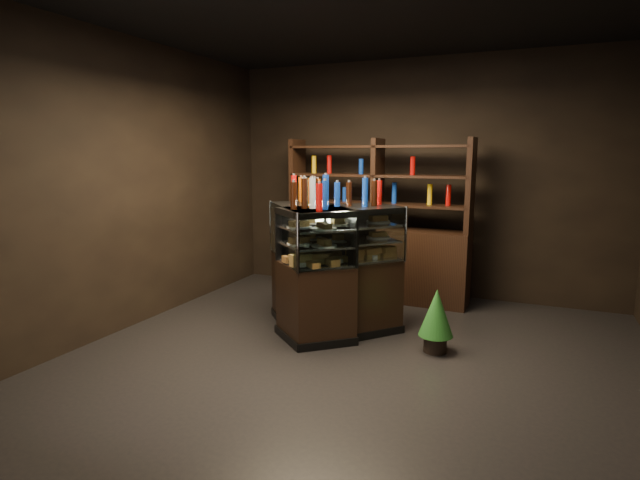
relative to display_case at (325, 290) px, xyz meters
The scene contains 7 objects.
ground 0.95m from the display_case, 50.06° to the right, with size 5.00×5.00×0.00m, color black.
room_shell 1.72m from the display_case, 50.06° to the right, with size 5.02×5.02×3.01m.
display_case is the anchor object (origin of this frame).
food_display 0.53m from the display_case, 90.11° to the right, with size 1.19×0.94×0.41m.
bottles_top 1.00m from the display_case, 89.89° to the left, with size 1.02×0.80×0.30m.
potted_conifer 1.16m from the display_case, ahead, with size 0.32×0.32×0.68m.
back_shelving 1.42m from the display_case, 85.47° to the left, with size 2.31×0.49×2.00m.
Camera 1 is at (1.38, -3.92, 1.82)m, focal length 28.00 mm.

